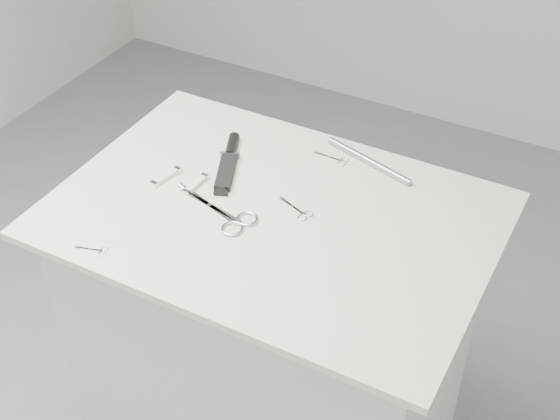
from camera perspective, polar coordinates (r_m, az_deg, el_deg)
The scene contains 10 objects.
plinth at distance 2.11m, azimuth -0.44°, elevation -10.11°, with size 0.90×0.60×0.90m, color silver.
display_board at distance 1.79m, azimuth -0.51°, elevation -0.41°, with size 1.00×0.70×0.02m, color beige.
large_shears at distance 1.76m, azimuth -3.77°, elevation -0.52°, with size 0.23×0.11×0.01m.
embroidery_scissors_a at distance 1.78m, azimuth 1.42°, elevation -0.09°, with size 0.10×0.06×0.00m.
embroidery_scissors_b at distance 1.95m, azimuth 4.10°, elevation 3.73°, with size 0.09×0.04×0.00m.
tiny_scissors at distance 1.73m, azimuth -13.34°, elevation -2.87°, with size 0.07×0.04×0.00m.
sheathed_knife at distance 1.93m, azimuth -3.77°, elevation 3.67°, with size 0.12×0.22×0.03m.
pocket_knife_a at distance 1.86m, azimuth -6.19°, elevation 1.88°, with size 0.02×0.08×0.01m.
pocket_knife_b at distance 1.90m, azimuth -8.34°, elevation 2.43°, with size 0.04×0.09×0.01m.
metal_rail at distance 1.94m, azimuth 6.50°, elevation 3.61°, with size 0.02×0.02×0.26m, color #96999E.
Camera 1 is at (0.67, -1.21, 2.04)m, focal length 50.00 mm.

